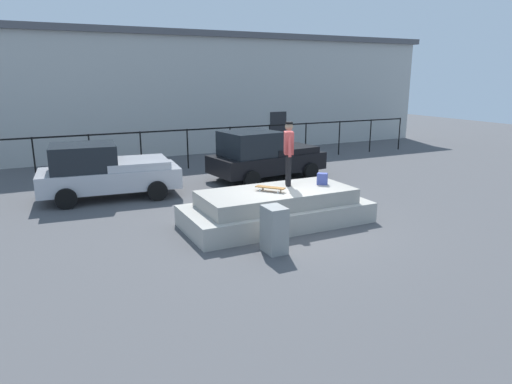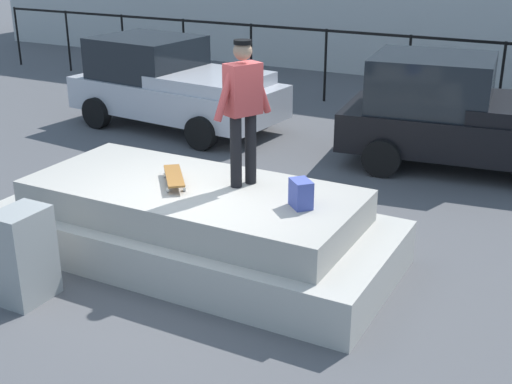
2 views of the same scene
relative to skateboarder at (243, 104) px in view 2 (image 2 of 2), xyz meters
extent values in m
plane|color=#4C4C4F|center=(-0.28, -0.67, -1.96)|extent=(60.00, 60.00, 0.00)
cube|color=#ADA89E|center=(-0.54, -0.33, -1.69)|extent=(5.03, 2.26, 0.55)
cube|color=#A09B91|center=(-0.54, -0.33, -1.22)|extent=(4.13, 1.85, 0.40)
cylinder|color=black|center=(0.05, 0.10, -0.58)|extent=(0.14, 0.14, 0.89)
cylinder|color=black|center=(-0.05, -0.10, -0.58)|extent=(0.14, 0.14, 0.89)
cube|color=maroon|center=(0.00, 0.00, 0.17)|extent=(0.39, 0.48, 0.61)
cylinder|color=maroon|center=(0.11, 0.24, 0.14)|extent=(0.21, 0.31, 0.61)
cylinder|color=maroon|center=(-0.11, -0.24, 0.14)|extent=(0.21, 0.31, 0.61)
sphere|color=tan|center=(0.00, 0.00, 0.62)|extent=(0.22, 0.22, 0.22)
cylinder|color=black|center=(0.00, 0.00, 0.72)|extent=(0.28, 0.28, 0.05)
cube|color=brown|center=(-0.77, -0.38, -0.91)|extent=(0.66, 0.75, 0.02)
cylinder|color=silver|center=(-0.85, -0.12, -0.99)|extent=(0.06, 0.06, 0.06)
cylinder|color=silver|center=(-1.01, -0.24, -0.99)|extent=(0.06, 0.06, 0.06)
cylinder|color=silver|center=(-0.52, -0.52, -0.99)|extent=(0.06, 0.06, 0.06)
cylinder|color=silver|center=(-0.68, -0.65, -0.99)|extent=(0.06, 0.06, 0.06)
cube|color=#3F4C99|center=(0.92, -0.33, -0.86)|extent=(0.34, 0.34, 0.32)
cube|color=#B7B7BC|center=(-4.10, 4.57, -1.32)|extent=(4.56, 2.32, 0.65)
cube|color=black|center=(-4.87, 4.64, -0.58)|extent=(2.14, 1.95, 0.83)
cube|color=#B7B7BC|center=(-3.22, 4.49, -0.87)|extent=(2.14, 2.00, 0.24)
cylinder|color=black|center=(-5.37, 5.68, -1.64)|extent=(0.66, 0.28, 0.64)
cylinder|color=black|center=(-5.55, 3.72, -1.64)|extent=(0.66, 0.28, 0.64)
cylinder|color=black|center=(-2.65, 5.43, -1.64)|extent=(0.66, 0.28, 0.64)
cylinder|color=black|center=(-2.83, 3.47, -1.64)|extent=(0.66, 0.28, 0.64)
cube|color=black|center=(1.85, 4.79, -1.31)|extent=(4.61, 2.49, 0.66)
cube|color=black|center=(1.08, 4.70, -0.53)|extent=(2.19, 2.04, 0.91)
cylinder|color=black|center=(0.37, 5.62, -1.64)|extent=(0.66, 0.30, 0.64)
cylinder|color=black|center=(0.62, 3.63, -1.64)|extent=(0.66, 0.30, 0.64)
cube|color=gray|center=(-1.58, -2.12, -1.43)|extent=(0.44, 0.60, 1.07)
cylinder|color=black|center=(-12.28, 8.12, -1.11)|extent=(0.06, 0.06, 1.71)
cylinder|color=black|center=(-10.28, 8.12, -1.11)|extent=(0.06, 0.06, 1.71)
cylinder|color=black|center=(-8.28, 8.12, -1.11)|extent=(0.06, 0.06, 1.71)
cylinder|color=black|center=(-6.28, 8.12, -1.11)|extent=(0.06, 0.06, 1.71)
cylinder|color=black|center=(-4.28, 8.12, -1.11)|extent=(0.06, 0.06, 1.71)
cylinder|color=black|center=(-2.28, 8.12, -1.11)|extent=(0.06, 0.06, 1.71)
cylinder|color=black|center=(-0.28, 8.12, -1.11)|extent=(0.06, 0.06, 1.71)
cylinder|color=black|center=(1.72, 8.12, -1.11)|extent=(0.06, 0.06, 1.71)
cube|color=black|center=(-0.28, 8.12, -0.29)|extent=(24.00, 0.04, 0.06)
camera|label=1|loc=(-6.31, -10.75, 1.95)|focal=32.12mm
camera|label=2|loc=(3.80, -6.84, 1.92)|focal=47.65mm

